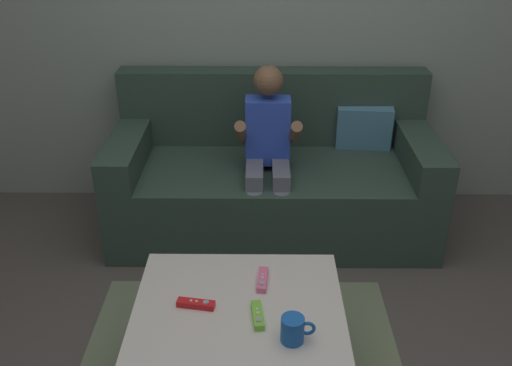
{
  "coord_description": "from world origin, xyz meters",
  "views": [
    {
      "loc": [
        -0.07,
        -1.45,
        1.79
      ],
      "look_at": [
        -0.09,
        0.82,
        0.6
      ],
      "focal_mm": 39.68,
      "sensor_mm": 36.0,
      "label": 1
    }
  ],
  "objects": [
    {
      "name": "coffee_table",
      "position": [
        -0.15,
        0.19,
        0.39
      ],
      "size": [
        0.77,
        0.64,
        0.43
      ],
      "color": "beige",
      "rests_on": "ground"
    },
    {
      "name": "game_remote_lime_near_edge",
      "position": [
        -0.08,
        0.11,
        0.44
      ],
      "size": [
        0.05,
        0.14,
        0.03
      ],
      "color": "#72C638",
      "rests_on": "coffee_table"
    },
    {
      "name": "couch",
      "position": [
        0.01,
        1.45,
        0.3
      ],
      "size": [
        1.79,
        0.8,
        0.86
      ],
      "color": "#2D4238",
      "rests_on": "ground"
    },
    {
      "name": "person_seated_on_couch",
      "position": [
        -0.03,
        1.27,
        0.56
      ],
      "size": [
        0.33,
        0.41,
        0.99
      ],
      "color": "slate",
      "rests_on": "ground"
    },
    {
      "name": "game_remote_red_far_corner",
      "position": [
        -0.3,
        0.17,
        0.44
      ],
      "size": [
        0.14,
        0.06,
        0.03
      ],
      "color": "red",
      "rests_on": "coffee_table"
    },
    {
      "name": "game_remote_pink_center",
      "position": [
        -0.06,
        0.32,
        0.44
      ],
      "size": [
        0.05,
        0.14,
        0.03
      ],
      "color": "pink",
      "rests_on": "coffee_table"
    },
    {
      "name": "coffee_mug",
      "position": [
        0.04,
        -0.0,
        0.48
      ],
      "size": [
        0.12,
        0.08,
        0.1
      ],
      "color": "#1959B2",
      "rests_on": "coffee_table"
    }
  ]
}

